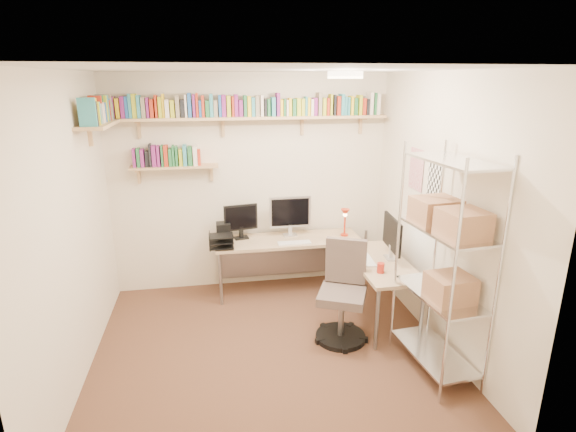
% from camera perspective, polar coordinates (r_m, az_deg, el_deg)
% --- Properties ---
extents(ground, '(3.20, 3.20, 0.00)m').
position_cam_1_polar(ground, '(4.40, -2.28, -16.51)').
color(ground, '#4D2A21').
rests_on(ground, ground).
extents(room_shell, '(3.24, 3.04, 2.52)m').
position_cam_1_polar(room_shell, '(3.77, -2.49, 3.51)').
color(room_shell, beige).
rests_on(room_shell, ground).
extents(wall_shelves, '(3.12, 1.09, 0.80)m').
position_cam_1_polar(wall_shelves, '(4.95, -9.67, 12.17)').
color(wall_shelves, tan).
rests_on(wall_shelves, ground).
extents(corner_desk, '(1.98, 1.66, 1.13)m').
position_cam_1_polar(corner_desk, '(5.03, 1.70, -3.74)').
color(corner_desk, tan).
rests_on(corner_desk, ground).
extents(office_chair, '(0.57, 0.57, 0.97)m').
position_cam_1_polar(office_chair, '(4.42, 6.96, -10.36)').
color(office_chair, black).
rests_on(office_chair, ground).
extents(wire_rack, '(0.48, 0.87, 1.94)m').
position_cam_1_polar(wire_rack, '(3.81, 19.53, -3.82)').
color(wire_rack, silver).
rests_on(wire_rack, ground).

